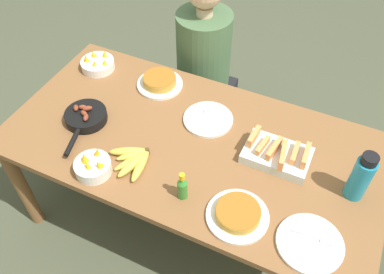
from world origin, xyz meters
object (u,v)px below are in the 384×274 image
(frittata_plate_side, at_px, (238,214))
(fruit_bowl_citrus, at_px, (93,166))
(empty_plate_near_front, at_px, (208,119))
(hot_sauce_bottle, at_px, (182,187))
(banana_bunch, at_px, (134,159))
(frittata_plate_center, at_px, (160,82))
(fruit_bowl_mango, at_px, (98,64))
(melon_tray, at_px, (277,154))
(water_bottle, at_px, (361,177))
(person_figure, at_px, (203,77))
(empty_plate_far_left, at_px, (310,243))
(skillet, at_px, (86,117))

(frittata_plate_side, distance_m, fruit_bowl_citrus, 0.66)
(frittata_plate_side, relative_size, empty_plate_near_front, 1.04)
(hot_sauce_bottle, bearing_deg, banana_bunch, 165.58)
(frittata_plate_center, bearing_deg, fruit_bowl_citrus, -89.02)
(empty_plate_near_front, bearing_deg, banana_bunch, -117.09)
(fruit_bowl_mango, bearing_deg, melon_tray, -10.73)
(banana_bunch, relative_size, water_bottle, 0.85)
(frittata_plate_center, xyz_separation_m, frittata_plate_side, (0.67, -0.59, -0.00))
(water_bottle, bearing_deg, fruit_bowl_mango, 170.12)
(empty_plate_near_front, height_order, hot_sauce_bottle, hot_sauce_bottle)
(banana_bunch, xyz_separation_m, frittata_plate_center, (-0.15, 0.52, 0.01))
(fruit_bowl_mango, bearing_deg, fruit_bowl_citrus, -57.44)
(fruit_bowl_mango, xyz_separation_m, fruit_bowl_citrus, (0.40, -0.62, 0.01))
(fruit_bowl_citrus, bearing_deg, water_bottle, 19.12)
(hot_sauce_bottle, distance_m, person_figure, 1.08)
(hot_sauce_bottle, bearing_deg, fruit_bowl_citrus, -173.14)
(empty_plate_near_front, height_order, water_bottle, water_bottle)
(banana_bunch, relative_size, melon_tray, 0.71)
(frittata_plate_center, distance_m, empty_plate_near_front, 0.37)
(frittata_plate_center, bearing_deg, hot_sauce_bottle, -54.19)
(frittata_plate_side, bearing_deg, empty_plate_far_left, 1.16)
(melon_tray, height_order, water_bottle, water_bottle)
(frittata_plate_side, height_order, person_figure, person_figure)
(hot_sauce_bottle, bearing_deg, melon_tray, 50.51)
(frittata_plate_center, height_order, frittata_plate_side, frittata_plate_center)
(empty_plate_near_front, xyz_separation_m, water_bottle, (0.73, -0.14, 0.11))
(banana_bunch, relative_size, frittata_plate_side, 0.82)
(fruit_bowl_mango, xyz_separation_m, person_figure, (0.47, 0.42, -0.24))
(frittata_plate_side, bearing_deg, water_bottle, 38.24)
(fruit_bowl_citrus, bearing_deg, melon_tray, 30.06)
(frittata_plate_center, xyz_separation_m, fruit_bowl_mango, (-0.39, -0.02, 0.00))
(banana_bunch, xyz_separation_m, fruit_bowl_citrus, (-0.13, -0.12, 0.02))
(hot_sauce_bottle, relative_size, person_figure, 0.13)
(empty_plate_near_front, bearing_deg, frittata_plate_center, 158.85)
(skillet, relative_size, frittata_plate_center, 1.45)
(frittata_plate_center, xyz_separation_m, empty_plate_far_left, (0.97, -0.58, -0.02))
(frittata_plate_center, xyz_separation_m, person_figure, (0.08, 0.40, -0.23))
(banana_bunch, height_order, hot_sauce_bottle, hot_sauce_bottle)
(banana_bunch, bearing_deg, empty_plate_near_front, 62.91)
(skillet, distance_m, water_bottle, 1.29)
(fruit_bowl_mango, bearing_deg, frittata_plate_center, 2.31)
(banana_bunch, relative_size, frittata_plate_center, 0.86)
(frittata_plate_side, distance_m, person_figure, 1.18)
(empty_plate_far_left, relative_size, hot_sauce_bottle, 1.74)
(empty_plate_near_front, relative_size, person_figure, 0.21)
(fruit_bowl_mango, height_order, water_bottle, water_bottle)
(melon_tray, distance_m, fruit_bowl_mango, 1.13)
(fruit_bowl_mango, bearing_deg, banana_bunch, -43.28)
(skillet, xyz_separation_m, fruit_bowl_citrus, (0.21, -0.24, 0.01))
(fruit_bowl_citrus, bearing_deg, empty_plate_far_left, 3.44)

